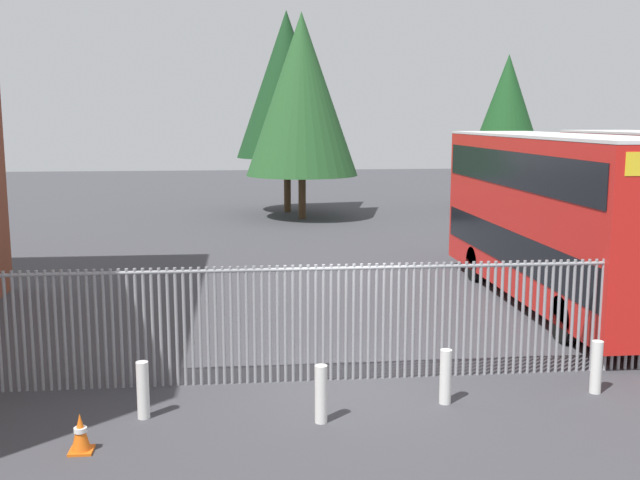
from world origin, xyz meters
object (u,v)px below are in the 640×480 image
(bollard_near_right, at_px, (446,377))
(bollard_near_left, at_px, (143,390))
(double_decker_bus_behind_fence_left, at_px, (555,212))
(bollard_far_right, at_px, (596,367))
(bollard_center_front, at_px, (321,394))
(traffic_cone_by_gate, at_px, (81,433))

(bollard_near_right, bearing_deg, bollard_near_left, -178.67)
(double_decker_bus_behind_fence_left, xyz_separation_m, bollard_far_right, (-1.85, -6.33, -1.95))
(double_decker_bus_behind_fence_left, height_order, bollard_center_front, double_decker_bus_behind_fence_left)
(bollard_center_front, distance_m, bollard_far_right, 5.05)
(bollard_near_left, bearing_deg, traffic_cone_by_gate, -122.34)
(bollard_center_front, bearing_deg, bollard_far_right, 9.12)
(double_decker_bus_behind_fence_left, xyz_separation_m, bollard_center_front, (-6.84, -7.13, -1.95))
(double_decker_bus_behind_fence_left, distance_m, bollard_near_left, 11.92)
(bollard_far_right, bearing_deg, bollard_near_right, -175.73)
(traffic_cone_by_gate, bearing_deg, double_decker_bus_behind_fence_left, 36.89)
(traffic_cone_by_gate, bearing_deg, bollard_far_right, 9.99)
(bollard_near_left, distance_m, bollard_near_right, 5.05)
(bollard_center_front, bearing_deg, double_decker_bus_behind_fence_left, 46.18)
(bollard_center_front, relative_size, bollard_far_right, 1.00)
(bollard_near_left, relative_size, bollard_center_front, 1.00)
(double_decker_bus_behind_fence_left, distance_m, traffic_cone_by_gate, 13.24)
(double_decker_bus_behind_fence_left, relative_size, bollard_near_left, 11.38)
(bollard_center_front, distance_m, bollard_near_right, 2.28)
(double_decker_bus_behind_fence_left, bearing_deg, bollard_far_right, -106.32)
(bollard_center_front, relative_size, bollard_near_right, 1.00)
(double_decker_bus_behind_fence_left, relative_size, bollard_center_front, 11.38)
(bollard_near_left, xyz_separation_m, traffic_cone_by_gate, (-0.75, -1.19, -0.19))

